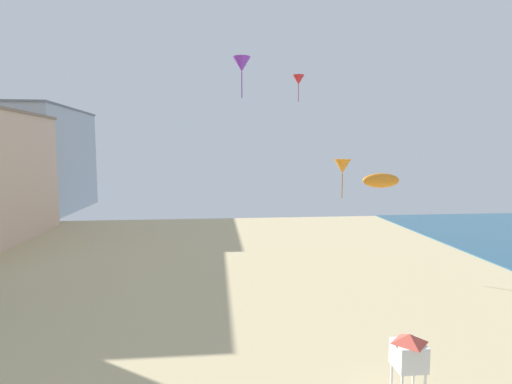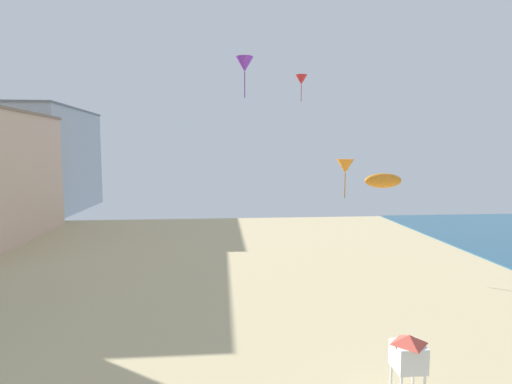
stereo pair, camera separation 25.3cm
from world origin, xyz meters
name	(u,v)px [view 1 (the left image)]	position (x,y,z in m)	size (l,w,h in m)	color
boardwalk_hotel_far	(37,160)	(-25.00, 69.82, 8.03)	(11.95, 21.99, 16.04)	#ADB7C1
lifeguard_stand	(409,352)	(9.91, 17.20, 1.84)	(1.10, 1.10, 2.55)	white
kite_orange_parafoil	(381,181)	(13.32, 28.48, 7.56)	(2.44, 0.68, 0.95)	orange
kite_orange_delta	(342,166)	(12.93, 35.40, 8.23)	(1.41, 1.41, 3.20)	orange
kite_purple_delta	(242,64)	(5.02, 39.81, 17.07)	(1.56, 1.56, 3.54)	purple
kite_red_delta	(299,80)	(9.65, 37.50, 15.41)	(0.97, 0.97, 2.21)	red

